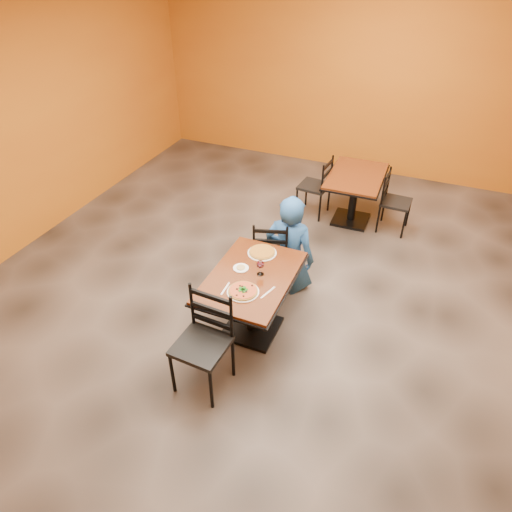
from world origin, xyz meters
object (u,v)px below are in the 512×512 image
at_px(pizza_far, 262,252).
at_px(side_plate, 241,268).
at_px(chair_second_left, 314,186).
at_px(diner, 290,243).
at_px(chair_main_near, 201,346).
at_px(chair_main_far, 271,250).
at_px(chair_second_right, 396,203).
at_px(table_main, 251,290).
at_px(plate_main, 243,292).
at_px(pizza_main, 243,291).
at_px(plate_far, 262,253).
at_px(table_second, 355,187).
at_px(wine_glass, 260,267).

xyz_separation_m(pizza_far, side_plate, (-0.10, -0.33, -0.02)).
xyz_separation_m(chair_second_left, diner, (0.23, -1.75, 0.15)).
distance_m(chair_main_near, chair_main_far, 1.72).
bearing_deg(chair_second_right, table_main, 160.44).
bearing_deg(chair_second_right, plate_main, 162.75).
relative_size(chair_second_left, pizza_far, 3.23).
bearing_deg(chair_second_right, diner, 153.41).
distance_m(table_main, diner, 0.91).
xyz_separation_m(plate_main, pizza_main, (0.00, 0.00, 0.02)).
height_order(plate_far, side_plate, same).
xyz_separation_m(table_second, wine_glass, (-0.39, -2.60, 0.29)).
height_order(chair_main_near, chair_main_far, chair_main_near).
bearing_deg(chair_second_right, pizza_far, 156.12).
distance_m(chair_second_left, side_plate, 2.61).
distance_m(chair_main_far, side_plate, 0.87).
bearing_deg(chair_main_far, chair_second_left, -107.24).
bearing_deg(chair_main_near, table_main, 83.90).
bearing_deg(table_main, chair_main_far, 98.27).
relative_size(chair_main_near, chair_second_right, 1.16).
relative_size(table_main, chair_second_left, 1.36).
bearing_deg(chair_main_near, plate_main, 77.06).
xyz_separation_m(chair_main_far, pizza_main, (0.16, -1.15, 0.32)).
height_order(diner, pizza_main, diner).
distance_m(table_second, plate_far, 2.33).
bearing_deg(table_main, plate_far, 96.52).
distance_m(table_main, chair_second_left, 2.66).
relative_size(table_second, pizza_far, 4.11).
bearing_deg(diner, wine_glass, 87.12).
distance_m(chair_second_left, chair_second_right, 1.20).
bearing_deg(chair_second_left, pizza_far, 7.63).
xyz_separation_m(chair_second_right, side_plate, (-1.21, -2.59, 0.32)).
xyz_separation_m(table_second, diner, (-0.37, -1.75, 0.05)).
bearing_deg(plate_main, wine_glass, 81.94).
distance_m(chair_main_near, chair_second_left, 3.49).
xyz_separation_m(table_second, side_plate, (-0.61, -2.59, 0.20)).
height_order(chair_main_far, plate_far, chair_main_far).
relative_size(chair_main_near, chair_second_left, 1.12).
distance_m(chair_main_far, plate_main, 1.20).
distance_m(table_main, plate_main, 0.33).
relative_size(chair_second_right, pizza_far, 3.11).
relative_size(plate_far, pizza_far, 1.11).
bearing_deg(plate_main, pizza_main, 0.00).
xyz_separation_m(chair_main_far, plate_main, (0.16, -1.15, 0.30)).
xyz_separation_m(table_second, chair_main_far, (-0.59, -1.78, -0.10)).
height_order(chair_second_right, plate_far, chair_second_right).
bearing_deg(pizza_far, diner, 74.17).
bearing_deg(table_main, chair_second_left, 92.87).
distance_m(chair_second_right, plate_far, 2.54).
relative_size(plate_main, side_plate, 1.94).
bearing_deg(pizza_far, pizza_main, -83.69).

